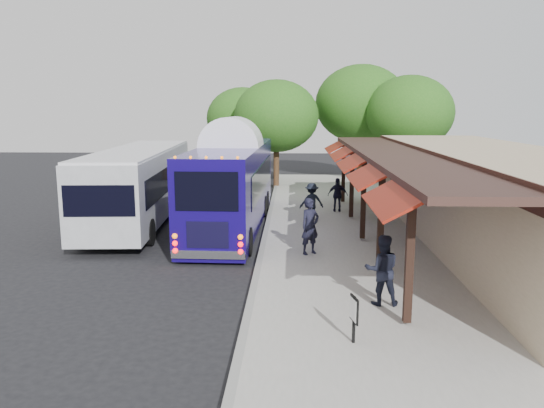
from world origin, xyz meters
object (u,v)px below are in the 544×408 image
(coach_bus, at_px, (232,181))
(ped_d, at_px, (312,202))
(city_bus, at_px, (140,182))
(sign_board, at_px, (354,312))
(ped_b, at_px, (382,270))
(ped_a, at_px, (310,226))
(ped_c, at_px, (338,195))

(coach_bus, distance_m, ped_d, 3.71)
(city_bus, relative_size, ped_d, 7.48)
(coach_bus, xyz_separation_m, sign_board, (3.89, -11.63, -1.17))
(ped_b, distance_m, ped_d, 10.41)
(city_bus, distance_m, sign_board, 15.06)
(ped_a, distance_m, ped_b, 4.97)
(sign_board, bearing_deg, coach_bus, 96.13)
(coach_bus, xyz_separation_m, city_bus, (-4.27, 0.99, -0.19))
(city_bus, relative_size, ped_a, 6.43)
(ped_c, xyz_separation_m, sign_board, (-0.86, -14.62, -0.12))
(ped_a, distance_m, ped_d, 5.64)
(coach_bus, xyz_separation_m, ped_c, (4.75, 2.99, -1.06))
(city_bus, height_order, ped_c, city_bus)
(ped_d, bearing_deg, ped_b, 87.19)
(coach_bus, relative_size, ped_d, 7.11)
(ped_a, height_order, ped_c, ped_a)
(ped_a, height_order, ped_d, ped_a)
(ped_c, bearing_deg, ped_d, 60.08)
(coach_bus, bearing_deg, ped_b, -61.06)
(coach_bus, xyz_separation_m, ped_a, (3.18, -4.65, -0.90))
(ped_a, xyz_separation_m, ped_d, (0.25, 5.63, -0.14))
(ped_a, bearing_deg, ped_d, 53.17)
(ped_b, bearing_deg, sign_board, 67.91)
(coach_bus, distance_m, ped_b, 10.56)
(ped_c, bearing_deg, sign_board, 90.22)
(ped_d, bearing_deg, sign_board, 81.44)
(coach_bus, distance_m, sign_board, 12.32)
(city_bus, height_order, ped_a, city_bus)
(ped_c, bearing_deg, city_bus, 16.08)
(city_bus, bearing_deg, ped_d, -3.62)
(ped_a, xyz_separation_m, ped_c, (1.57, 7.63, -0.15))
(coach_bus, height_order, ped_c, coach_bus)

